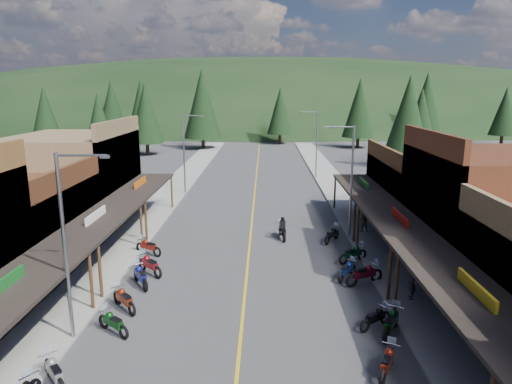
{
  "coord_description": "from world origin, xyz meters",
  "views": [
    {
      "loc": [
        0.99,
        -23.38,
        10.37
      ],
      "look_at": [
        0.38,
        9.46,
        3.0
      ],
      "focal_mm": 32.0,
      "sensor_mm": 36.0,
      "label": 1
    }
  ],
  "objects_px": {
    "pedestrian_east_b": "(363,221)",
    "pine_6": "(505,111)",
    "pine_11": "(408,115)",
    "pine_8": "(99,122)",
    "pine_9": "(420,118)",
    "bike_west_9": "(148,246)",
    "shop_west_2": "(10,228)",
    "pine_4": "(359,108)",
    "streetlight_0": "(68,240)",
    "streetlight_2": "(350,177)",
    "bike_east_6": "(375,317)",
    "bike_west_8": "(150,264)",
    "shop_east_2": "(490,214)",
    "bike_east_5": "(391,321)",
    "bike_east_8": "(347,269)",
    "pine_2": "(202,104)",
    "bike_west_7": "(140,275)",
    "shop_east_3": "(429,193)",
    "bike_west_4": "(54,371)",
    "streetlight_3": "(315,142)",
    "pine_7": "(112,105)",
    "bike_east_4": "(387,361)",
    "pine_5": "(426,102)",
    "bike_east_9": "(353,253)",
    "rider_on_bike": "(282,230)",
    "pine_3": "(280,110)",
    "bike_east_7": "(364,273)",
    "bike_west_5": "(113,322)",
    "pine_0": "(45,111)",
    "shop_west_3": "(75,180)",
    "pedestrian_east_a": "(412,284)",
    "bike_east_10": "(332,234)",
    "pine_10": "(146,113)",
    "pine_1": "(141,106)",
    "streetlight_1": "(185,150)",
    "bike_west_6": "(124,298)"
  },
  "relations": [
    {
      "from": "pine_2",
      "to": "bike_east_8",
      "type": "height_order",
      "value": "pine_2"
    },
    {
      "from": "shop_east_2",
      "to": "streetlight_3",
      "type": "height_order",
      "value": "shop_east_2"
    },
    {
      "from": "streetlight_1",
      "to": "bike_west_6",
      "type": "distance_m",
      "value": 25.65
    },
    {
      "from": "shop_west_2",
      "to": "pine_4",
      "type": "bearing_deg",
      "value": 61.42
    },
    {
      "from": "pine_6",
      "to": "bike_east_10",
      "type": "height_order",
      "value": "pine_6"
    },
    {
      "from": "streetlight_0",
      "to": "bike_west_8",
      "type": "relative_size",
      "value": 3.46
    },
    {
      "from": "bike_west_9",
      "to": "pine_5",
      "type": "bearing_deg",
      "value": 0.5
    },
    {
      "from": "pine_6",
      "to": "bike_east_5",
      "type": "height_order",
      "value": "pine_6"
    },
    {
      "from": "bike_east_5",
      "to": "bike_east_10",
      "type": "relative_size",
      "value": 1.04
    },
    {
      "from": "pine_1",
      "to": "pine_3",
      "type": "height_order",
      "value": "pine_1"
    },
    {
      "from": "shop_east_3",
      "to": "pine_9",
      "type": "relative_size",
      "value": 1.01
    },
    {
      "from": "pine_10",
      "to": "bike_east_4",
      "type": "relative_size",
      "value": 5.62
    },
    {
      "from": "shop_east_2",
      "to": "bike_east_5",
      "type": "bearing_deg",
      "value": -136.02
    },
    {
      "from": "pedestrian_east_b",
      "to": "pine_6",
      "type": "bearing_deg",
      "value": -124.66
    },
    {
      "from": "bike_west_5",
      "to": "bike_west_8",
      "type": "bearing_deg",
      "value": 37.51
    },
    {
      "from": "streetlight_0",
      "to": "streetlight_2",
      "type": "height_order",
      "value": "same"
    },
    {
      "from": "shop_west_3",
      "to": "pine_7",
      "type": "bearing_deg",
      "value": 105.72
    },
    {
      "from": "shop_west_3",
      "to": "shop_east_3",
      "type": "xyz_separation_m",
      "value": [
        27.54,
        0.0,
        -0.99
      ]
    },
    {
      "from": "pine_6",
      "to": "pedestrian_east_b",
      "type": "relative_size",
      "value": 6.86
    },
    {
      "from": "bike_east_6",
      "to": "pedestrian_east_b",
      "type": "xyz_separation_m",
      "value": [
        2.35,
        13.86,
        0.41
      ]
    },
    {
      "from": "pine_8",
      "to": "bike_east_8",
      "type": "height_order",
      "value": "pine_8"
    },
    {
      "from": "pine_2",
      "to": "streetlight_0",
      "type": "bearing_deg",
      "value": -87.27
    },
    {
      "from": "bike_west_9",
      "to": "bike_east_6",
      "type": "height_order",
      "value": "bike_west_9"
    },
    {
      "from": "pine_11",
      "to": "pine_8",
      "type": "bearing_deg",
      "value": 177.27
    },
    {
      "from": "pine_4",
      "to": "rider_on_bike",
      "type": "relative_size",
      "value": 5.44
    },
    {
      "from": "pine_7",
      "to": "bike_east_4",
      "type": "distance_m",
      "value": 92.48
    },
    {
      "from": "pine_8",
      "to": "bike_west_4",
      "type": "distance_m",
      "value": 51.78
    },
    {
      "from": "shop_west_2",
      "to": "bike_west_9",
      "type": "relative_size",
      "value": 5.21
    },
    {
      "from": "streetlight_2",
      "to": "rider_on_bike",
      "type": "distance_m",
      "value": 6.02
    },
    {
      "from": "pine_3",
      "to": "pine_8",
      "type": "relative_size",
      "value": 1.1
    },
    {
      "from": "streetlight_2",
      "to": "bike_east_10",
      "type": "height_order",
      "value": "streetlight_2"
    },
    {
      "from": "pine_11",
      "to": "pedestrian_east_a",
      "type": "xyz_separation_m",
      "value": [
        -11.63,
        -40.1,
        -6.24
      ]
    },
    {
      "from": "pine_2",
      "to": "pine_9",
      "type": "distance_m",
      "value": 36.44
    },
    {
      "from": "pine_2",
      "to": "bike_east_7",
      "type": "height_order",
      "value": "pine_2"
    },
    {
      "from": "bike_west_7",
      "to": "bike_east_5",
      "type": "xyz_separation_m",
      "value": [
        12.15,
        -4.76,
        -0.0
      ]
    },
    {
      "from": "pine_9",
      "to": "pedestrian_east_a",
      "type": "distance_m",
      "value": 49.92
    },
    {
      "from": "bike_east_5",
      "to": "bike_east_4",
      "type": "bearing_deg",
      "value": -77.84
    },
    {
      "from": "pine_11",
      "to": "bike_west_8",
      "type": "distance_m",
      "value": 45.43
    },
    {
      "from": "shop_east_3",
      "to": "pine_0",
      "type": "height_order",
      "value": "pine_0"
    },
    {
      "from": "pine_9",
      "to": "bike_west_9",
      "type": "height_order",
      "value": "pine_9"
    },
    {
      "from": "streetlight_0",
      "to": "bike_east_8",
      "type": "distance_m",
      "value": 14.76
    },
    {
      "from": "pine_6",
      "to": "bike_west_8",
      "type": "relative_size",
      "value": 4.76
    },
    {
      "from": "pine_7",
      "to": "bike_west_5",
      "type": "distance_m",
      "value": 85.95
    },
    {
      "from": "streetlight_0",
      "to": "bike_east_5",
      "type": "relative_size",
      "value": 3.6
    },
    {
      "from": "pine_2",
      "to": "bike_east_4",
      "type": "bearing_deg",
      "value": -76.78
    },
    {
      "from": "bike_east_9",
      "to": "rider_on_bike",
      "type": "distance_m",
      "value": 6.11
    },
    {
      "from": "pine_11",
      "to": "bike_west_4",
      "type": "relative_size",
      "value": 5.88
    },
    {
      "from": "shop_west_2",
      "to": "shop_east_3",
      "type": "height_order",
      "value": "same"
    },
    {
      "from": "rider_on_bike",
      "to": "pine_3",
      "type": "bearing_deg",
      "value": 81.03
    },
    {
      "from": "pine_10",
      "to": "bike_east_9",
      "type": "relative_size",
      "value": 5.48
    }
  ]
}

